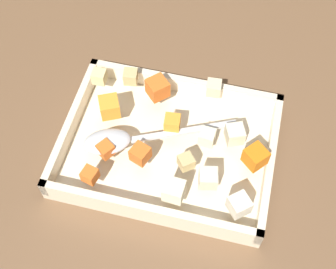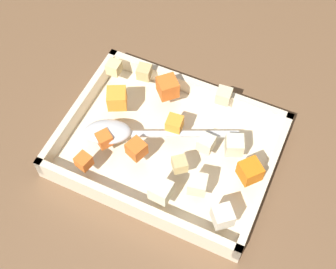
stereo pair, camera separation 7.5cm
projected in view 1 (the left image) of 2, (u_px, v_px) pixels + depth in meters
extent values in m
plane|color=brown|center=(162.00, 156.00, 0.80)|extent=(4.00, 4.00, 0.00)
cube|color=beige|center=(168.00, 150.00, 0.80)|extent=(0.35, 0.26, 0.01)
cube|color=beige|center=(185.00, 85.00, 0.84)|extent=(0.35, 0.01, 0.03)
cube|color=beige|center=(148.00, 211.00, 0.71)|extent=(0.35, 0.01, 0.03)
cube|color=beige|center=(269.00, 164.00, 0.76)|extent=(0.01, 0.26, 0.03)
cube|color=beige|center=(72.00, 123.00, 0.80)|extent=(0.01, 0.26, 0.03)
cube|color=orange|center=(106.00, 149.00, 0.74)|extent=(0.03, 0.03, 0.02)
cube|color=orange|center=(158.00, 88.00, 0.80)|extent=(0.05, 0.05, 0.03)
cube|color=orange|center=(255.00, 158.00, 0.73)|extent=(0.04, 0.04, 0.03)
cube|color=orange|center=(140.00, 154.00, 0.73)|extent=(0.03, 0.03, 0.03)
cube|color=orange|center=(172.00, 123.00, 0.76)|extent=(0.03, 0.03, 0.03)
cube|color=orange|center=(90.00, 175.00, 0.72)|extent=(0.03, 0.03, 0.02)
cube|color=orange|center=(109.00, 107.00, 0.78)|extent=(0.04, 0.04, 0.03)
cube|color=#E0CC89|center=(99.00, 77.00, 0.82)|extent=(0.02, 0.02, 0.02)
cube|color=beige|center=(235.00, 134.00, 0.75)|extent=(0.04, 0.04, 0.03)
cube|color=beige|center=(174.00, 191.00, 0.70)|extent=(0.03, 0.03, 0.03)
cube|color=beige|center=(208.00, 178.00, 0.71)|extent=(0.03, 0.03, 0.03)
cube|color=beige|center=(207.00, 137.00, 0.75)|extent=(0.03, 0.03, 0.02)
cube|color=beige|center=(214.00, 88.00, 0.80)|extent=(0.03, 0.03, 0.02)
cube|color=tan|center=(131.00, 77.00, 0.82)|extent=(0.03, 0.03, 0.02)
cube|color=tan|center=(186.00, 162.00, 0.73)|extent=(0.03, 0.03, 0.02)
cube|color=silver|center=(239.00, 205.00, 0.69)|extent=(0.04, 0.04, 0.03)
ellipsoid|color=silver|center=(107.00, 142.00, 0.75)|extent=(0.09, 0.07, 0.02)
cube|color=silver|center=(184.00, 131.00, 0.77)|extent=(0.17, 0.08, 0.01)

